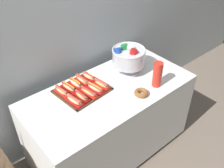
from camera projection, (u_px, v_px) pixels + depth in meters
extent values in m
plane|color=#7A6B5B|center=(110.00, 148.00, 2.67)|extent=(10.00, 10.00, 0.00)
cube|color=#B2BCC1|center=(71.00, 14.00, 2.21)|extent=(6.00, 0.10, 2.60)
cube|color=white|center=(110.00, 120.00, 2.43)|extent=(1.51, 0.73, 0.75)
cylinder|color=black|center=(170.00, 131.00, 2.84)|extent=(0.05, 0.05, 0.04)
cylinder|color=black|center=(41.00, 165.00, 2.49)|extent=(0.05, 0.05, 0.04)
cylinder|color=black|center=(137.00, 107.00, 3.16)|extent=(0.05, 0.05, 0.04)
cube|color=#472B19|center=(82.00, 90.00, 2.19)|extent=(0.44, 0.39, 0.01)
cube|color=#472B19|center=(96.00, 99.00, 2.08)|extent=(0.40, 0.05, 0.01)
cube|color=#472B19|center=(70.00, 81.00, 2.28)|extent=(0.40, 0.05, 0.01)
cube|color=#472B19|center=(64.00, 100.00, 2.07)|extent=(0.05, 0.36, 0.01)
cube|color=#472B19|center=(99.00, 80.00, 2.29)|extent=(0.05, 0.36, 0.01)
cube|color=red|center=(74.00, 102.00, 2.05)|extent=(0.09, 0.18, 0.02)
ellipsoid|color=beige|center=(74.00, 100.00, 2.03)|extent=(0.07, 0.16, 0.04)
cylinder|color=#A8563D|center=(74.00, 99.00, 2.02)|extent=(0.05, 0.15, 0.03)
cylinder|color=red|center=(74.00, 97.00, 2.02)|extent=(0.03, 0.13, 0.01)
cube|color=#B21414|center=(82.00, 98.00, 2.09)|extent=(0.07, 0.16, 0.02)
ellipsoid|color=tan|center=(81.00, 96.00, 2.07)|extent=(0.05, 0.15, 0.04)
cylinder|color=brown|center=(81.00, 94.00, 2.07)|extent=(0.03, 0.14, 0.03)
cylinder|color=red|center=(81.00, 93.00, 2.06)|extent=(0.01, 0.12, 0.01)
cube|color=red|center=(89.00, 94.00, 2.13)|extent=(0.08, 0.19, 0.02)
ellipsoid|color=tan|center=(88.00, 92.00, 2.12)|extent=(0.07, 0.17, 0.04)
cylinder|color=brown|center=(88.00, 91.00, 2.11)|extent=(0.05, 0.17, 0.03)
cylinder|color=red|center=(88.00, 89.00, 2.10)|extent=(0.03, 0.15, 0.01)
cube|color=red|center=(95.00, 90.00, 2.17)|extent=(0.09, 0.18, 0.02)
ellipsoid|color=beige|center=(95.00, 88.00, 2.16)|extent=(0.07, 0.17, 0.04)
cylinder|color=#9E4C38|center=(95.00, 87.00, 2.15)|extent=(0.05, 0.16, 0.03)
cylinder|color=yellow|center=(95.00, 85.00, 2.15)|extent=(0.03, 0.14, 0.01)
cube|color=red|center=(102.00, 86.00, 2.22)|extent=(0.08, 0.17, 0.02)
ellipsoid|color=tan|center=(101.00, 84.00, 2.20)|extent=(0.07, 0.16, 0.04)
cylinder|color=#9E4C38|center=(101.00, 82.00, 2.19)|extent=(0.05, 0.15, 0.03)
cylinder|color=red|center=(101.00, 81.00, 2.19)|extent=(0.02, 0.12, 0.01)
cube|color=red|center=(62.00, 93.00, 2.14)|extent=(0.08, 0.16, 0.02)
ellipsoid|color=tan|center=(62.00, 91.00, 2.12)|extent=(0.06, 0.15, 0.04)
cylinder|color=#A8563D|center=(62.00, 90.00, 2.12)|extent=(0.05, 0.14, 0.03)
cylinder|color=red|center=(61.00, 88.00, 2.11)|extent=(0.02, 0.12, 0.01)
cube|color=#B21414|center=(69.00, 89.00, 2.18)|extent=(0.08, 0.18, 0.02)
ellipsoid|color=#E0BC7F|center=(69.00, 87.00, 2.17)|extent=(0.07, 0.17, 0.04)
cylinder|color=brown|center=(69.00, 86.00, 2.16)|extent=(0.05, 0.16, 0.03)
cylinder|color=yellow|center=(69.00, 85.00, 2.15)|extent=(0.02, 0.13, 0.01)
cube|color=red|center=(76.00, 85.00, 2.22)|extent=(0.08, 0.16, 0.02)
ellipsoid|color=beige|center=(76.00, 83.00, 2.21)|extent=(0.06, 0.15, 0.04)
cylinder|color=brown|center=(76.00, 82.00, 2.20)|extent=(0.04, 0.15, 0.03)
cylinder|color=yellow|center=(76.00, 81.00, 2.19)|extent=(0.02, 0.12, 0.01)
cube|color=red|center=(83.00, 82.00, 2.27)|extent=(0.07, 0.17, 0.02)
ellipsoid|color=#E0BC7F|center=(82.00, 80.00, 2.25)|extent=(0.06, 0.16, 0.04)
cylinder|color=#9E4C38|center=(82.00, 78.00, 2.25)|extent=(0.04, 0.16, 0.03)
cylinder|color=red|center=(82.00, 77.00, 2.24)|extent=(0.02, 0.14, 0.01)
cube|color=#B21414|center=(89.00, 78.00, 2.31)|extent=(0.09, 0.16, 0.02)
ellipsoid|color=#E0BC7F|center=(89.00, 76.00, 2.30)|extent=(0.07, 0.15, 0.04)
cylinder|color=#A8563D|center=(89.00, 75.00, 2.29)|extent=(0.05, 0.13, 0.03)
cylinder|color=red|center=(89.00, 74.00, 2.28)|extent=(0.02, 0.11, 0.01)
cylinder|color=silver|center=(128.00, 71.00, 2.42)|extent=(0.21, 0.21, 0.02)
cone|color=silver|center=(128.00, 67.00, 2.39)|extent=(0.07, 0.07, 0.07)
cylinder|color=silver|center=(129.00, 57.00, 2.33)|extent=(0.30, 0.30, 0.15)
torus|color=silver|center=(129.00, 50.00, 2.29)|extent=(0.31, 0.31, 0.02)
cylinder|color=#B7BCC6|center=(130.00, 52.00, 2.31)|extent=(0.11, 0.12, 0.14)
cylinder|color=#197A33|center=(125.00, 51.00, 2.32)|extent=(0.11, 0.12, 0.14)
cylinder|color=#1E47B2|center=(118.00, 55.00, 2.26)|extent=(0.10, 0.13, 0.15)
cylinder|color=red|center=(132.00, 56.00, 2.25)|extent=(0.12, 0.11, 0.14)
cylinder|color=red|center=(157.00, 80.00, 2.21)|extent=(0.08, 0.08, 0.12)
cylinder|color=red|center=(157.00, 78.00, 2.20)|extent=(0.08, 0.08, 0.12)
cylinder|color=red|center=(157.00, 76.00, 2.19)|extent=(0.08, 0.08, 0.12)
cylinder|color=red|center=(158.00, 73.00, 2.17)|extent=(0.08, 0.08, 0.12)
cylinder|color=red|center=(158.00, 71.00, 2.16)|extent=(0.08, 0.08, 0.12)
cylinder|color=red|center=(158.00, 69.00, 2.15)|extent=(0.08, 0.08, 0.12)
torus|color=brown|center=(141.00, 93.00, 2.13)|extent=(0.12, 0.12, 0.04)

